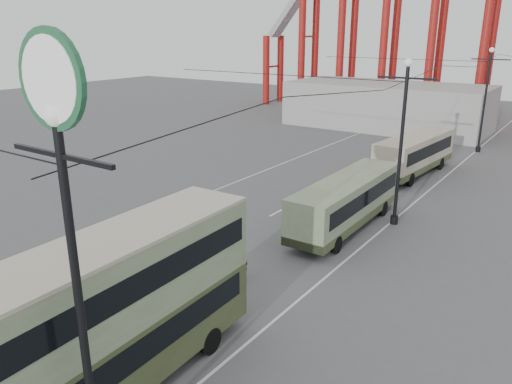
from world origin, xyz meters
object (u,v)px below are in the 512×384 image
Objects in this scene: single_decker_cream at (415,153)px; single_decker_green at (347,201)px; double_decker_bus at (124,305)px; pedestrian at (242,262)px; lamp_post_near at (63,177)px.

single_decker_green is at bearing -83.14° from single_decker_cream.
double_decker_bus is 8.04m from pedestrian.
double_decker_bus is 5.51× the size of pedestrian.
double_decker_bus is (-1.94, 2.76, -4.98)m from lamp_post_near.
double_decker_bus is 29.29m from single_decker_cream.
pedestrian is at bearing 107.19° from lamp_post_near.
double_decker_bus is 0.97× the size of single_decker_cream.
lamp_post_near is 19.93m from single_decker_green.
single_decker_cream is at bearing -87.19° from pedestrian.
lamp_post_near reaches higher than single_decker_cream.
pedestrian is (-1.29, 7.68, -2.01)m from double_decker_bus.
lamp_post_near is 6.15× the size of pedestrian.
single_decker_green is 13.22m from single_decker_cream.
double_decker_bus is at bearing 104.26° from pedestrian.
lamp_post_near is 6.01m from double_decker_bus.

